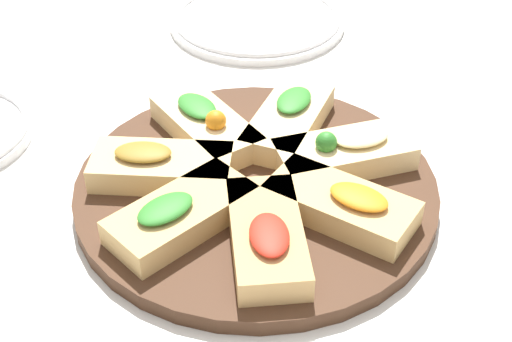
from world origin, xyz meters
name	(u,v)px	position (x,y,z in m)	size (l,w,h in m)	color
ground_plane	(256,194)	(0.00, 0.00, 0.00)	(3.00, 3.00, 0.00)	silver
serving_board	(256,188)	(0.00, 0.00, 0.01)	(0.35, 0.35, 0.02)	#422819
focaccia_slice_0	(342,204)	(0.03, -0.09, 0.03)	(0.11, 0.15, 0.03)	tan
focaccia_slice_1	(345,153)	(0.09, -0.03, 0.03)	(0.15, 0.10, 0.04)	#E5C689
focaccia_slice_2	(289,120)	(0.08, 0.05, 0.03)	(0.15, 0.13, 0.03)	#E5C689
focaccia_slice_3	(206,125)	(0.00, 0.09, 0.03)	(0.06, 0.14, 0.04)	#E5C689
focaccia_slice_4	(160,166)	(-0.07, 0.06, 0.03)	(0.14, 0.13, 0.03)	#DBB775
focaccia_slice_5	(181,214)	(-0.09, -0.01, 0.03)	(0.14, 0.08, 0.03)	tan
focaccia_slice_6	(267,236)	(-0.04, -0.08, 0.03)	(0.12, 0.15, 0.03)	tan
plate_right	(257,19)	(0.21, 0.30, 0.01)	(0.24, 0.24, 0.02)	white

